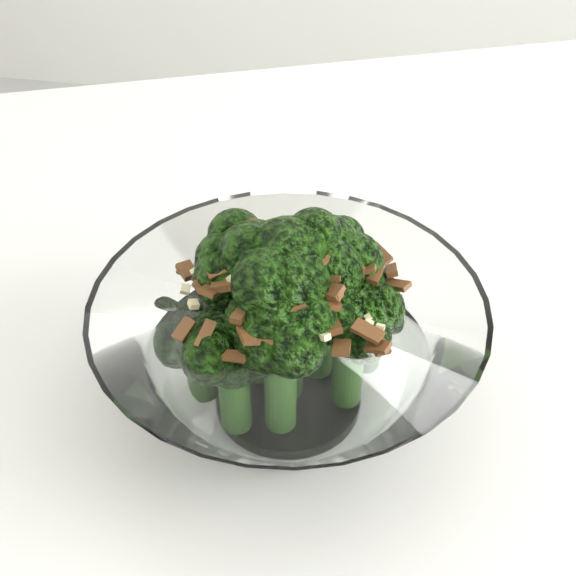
# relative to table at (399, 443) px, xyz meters

# --- Properties ---
(table) EXTENTS (1.41, 1.18, 0.75)m
(table) POSITION_rel_table_xyz_m (0.00, 0.00, 0.00)
(table) COLOR white
(table) RESTS_ON ground
(broccoli_dish) EXTENTS (0.20, 0.20, 0.12)m
(broccoli_dish) POSITION_rel_table_xyz_m (-0.07, -0.04, 0.11)
(broccoli_dish) COLOR white
(broccoli_dish) RESTS_ON table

